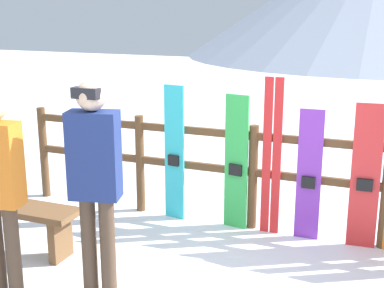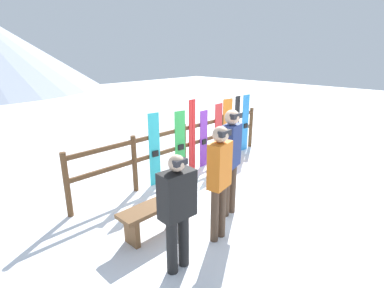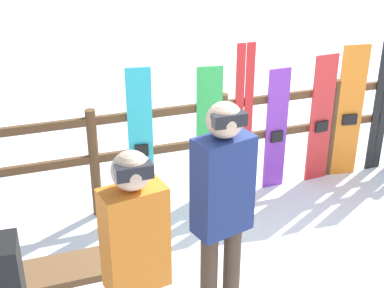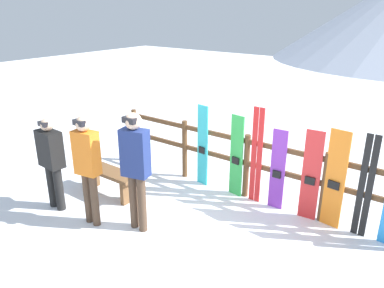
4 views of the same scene
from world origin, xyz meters
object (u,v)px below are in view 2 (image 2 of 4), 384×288
Objects in this scene: person_orange at (219,174)px; snowboard_red at (218,133)px; ski_pair_red at (192,136)px; snowboard_blue at (245,123)px; person_navy at (231,154)px; snowboard_cyan at (155,150)px; bench at (157,211)px; snowboard_purple at (204,139)px; ski_pair_black at (237,125)px; snowboard_orange at (227,129)px; person_black at (177,206)px; snowboard_green at (180,144)px.

person_orange is 3.36m from snowboard_red.
ski_pair_red reaches higher than snowboard_blue.
person_navy is 1.85m from snowboard_cyan.
person_orange reaches higher than snowboard_red.
bench is 2.59m from ski_pair_red.
ski_pair_red reaches higher than bench.
snowboard_cyan is at bearing -179.82° from ski_pair_red.
ski_pair_black is (1.32, 0.00, 0.10)m from snowboard_purple.
ski_pair_black is (3.87, 1.35, 0.43)m from bench.
snowboard_purple is 0.55m from snowboard_red.
snowboard_cyan is 0.99× the size of snowboard_orange.
person_black is 0.99× the size of ski_pair_black.
ski_pair_black is at bearing 179.51° from snowboard_blue.
person_navy reaches higher than snowboard_blue.
ski_pair_red is at bearing 61.77° from person_navy.
person_orange is 2.71m from ski_pair_red.
snowboard_purple is (2.90, 2.18, -0.21)m from person_black.
person_orange reaches higher than ski_pair_red.
bench is at bearing -160.75° from ski_pair_black.
bench is 2.90m from snowboard_purple.
bench is 0.82× the size of snowboard_orange.
snowboard_orange is 0.42m from ski_pair_black.
person_orange is 1.11× the size of ski_pair_black.
ski_pair_black reaches higher than snowboard_red.
snowboard_cyan reaches higher than snowboard_green.
person_orange reaches higher than snowboard_orange.
snowboard_blue is (2.10, -0.00, -0.06)m from ski_pair_red.
ski_pair_red is at bearing 0.52° from snowboard_green.
bench is 1.16m from person_orange.
snowboard_green is at bearing -0.00° from snowboard_cyan.
person_navy is 2.92m from snowboard_orange.
person_navy reaches higher than snowboard_purple.
snowboard_green is 0.94× the size of ski_pair_black.
snowboard_blue is at bearing 30.53° from person_navy.
snowboard_red is at bearing 32.36° from person_black.
person_orange is 3.99m from ski_pair_black.
person_orange is (0.51, -0.78, 0.68)m from bench.
snowboard_cyan is at bearing -180.00° from snowboard_orange.
person_orange is at bearing -144.03° from snowboard_orange.
ski_pair_red is 2.10m from snowboard_blue.
snowboard_purple is (1.49, -0.00, -0.08)m from snowboard_cyan.
bench is 0.82× the size of snowboard_cyan.
snowboard_green is (2.13, 2.18, -0.16)m from person_black.
snowboard_orange is at bearing 0.00° from snowboard_green.
ski_pair_red is 1.08× the size of snowboard_orange.
snowboard_blue reaches higher than snowboard_purple.
person_black is (-0.35, -0.83, 0.54)m from bench.
snowboard_blue is at bearing 0.00° from snowboard_red.
person_orange is 0.95× the size of person_navy.
person_orange is at bearing -150.38° from snowboard_blue.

